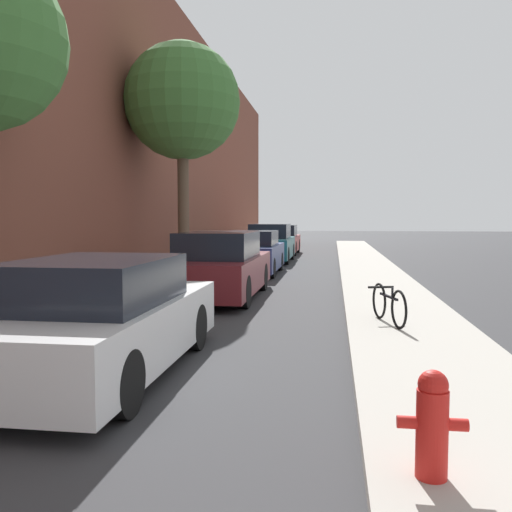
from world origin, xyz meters
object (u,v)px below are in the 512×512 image
at_px(parked_car_red, 281,240).
at_px(fire_hydrant, 432,423).
at_px(street_tree_far, 182,103).
at_px(bicycle, 388,304).
at_px(parked_car_maroon, 220,267).
at_px(parked_car_teal, 271,244).
at_px(parked_car_white, 100,320).
at_px(parked_car_navy, 253,253).

xyz_separation_m(parked_car_red, fire_hydrant, (3.25, -23.33, -0.20)).
distance_m(street_tree_far, bicycle, 8.84).
height_order(parked_car_maroon, fire_hydrant, parked_car_maroon).
distance_m(parked_car_teal, bicycle, 13.71).
bearing_deg(street_tree_far, parked_car_maroon, -58.33).
height_order(parked_car_teal, parked_car_red, parked_car_teal).
bearing_deg(parked_car_white, parked_car_teal, 89.62).
distance_m(parked_car_white, parked_car_teal, 16.27).
xyz_separation_m(parked_car_red, bicycle, (3.49, -18.01, -0.26)).
height_order(fire_hydrant, bicycle, fire_hydrant).
bearing_deg(parked_car_teal, bicycle, -75.36).
bearing_deg(street_tree_far, fire_hydrant, -66.52).
height_order(parked_car_red, bicycle, parked_car_red).
bearing_deg(street_tree_far, parked_car_red, 82.92).
xyz_separation_m(parked_car_white, parked_car_red, (0.08, 21.02, 0.04)).
relative_size(parked_car_navy, parked_car_red, 0.99).
relative_size(street_tree_far, fire_hydrant, 8.93).
bearing_deg(parked_car_red, parked_car_teal, -89.71).
bearing_deg(parked_car_maroon, parked_car_white, -91.12).
xyz_separation_m(parked_car_white, parked_car_navy, (0.08, 11.48, 0.02)).
distance_m(parked_car_red, bicycle, 18.35).
bearing_deg(fire_hydrant, parked_car_white, 145.35).
bearing_deg(parked_car_teal, parked_car_navy, -90.35).
distance_m(parked_car_maroon, parked_car_navy, 5.32).
bearing_deg(parked_car_navy, parked_car_white, -90.39).
relative_size(parked_car_maroon, fire_hydrant, 6.30).
xyz_separation_m(parked_car_navy, parked_car_red, (0.01, 9.54, 0.02)).
bearing_deg(parked_car_white, bicycle, 40.10).
bearing_deg(parked_car_navy, fire_hydrant, -76.72).
bearing_deg(parked_car_white, parked_car_maroon, 88.88).
distance_m(parked_car_white, fire_hydrant, 4.06).
distance_m(parked_car_navy, street_tree_far, 5.34).
relative_size(parked_car_navy, parked_car_teal, 0.95).
relative_size(parked_car_maroon, parked_car_red, 1.13).
xyz_separation_m(parked_car_navy, fire_hydrant, (3.25, -13.78, -0.18)).
xyz_separation_m(street_tree_far, fire_hydrant, (4.78, -11.00, -4.48)).
distance_m(parked_car_navy, bicycle, 9.17).
distance_m(parked_car_maroon, bicycle, 4.68).
height_order(parked_car_red, street_tree_far, street_tree_far).
bearing_deg(fire_hydrant, bicycle, 87.42).
bearing_deg(street_tree_far, bicycle, -48.58).
bearing_deg(parked_car_navy, parked_car_maroon, -89.56).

